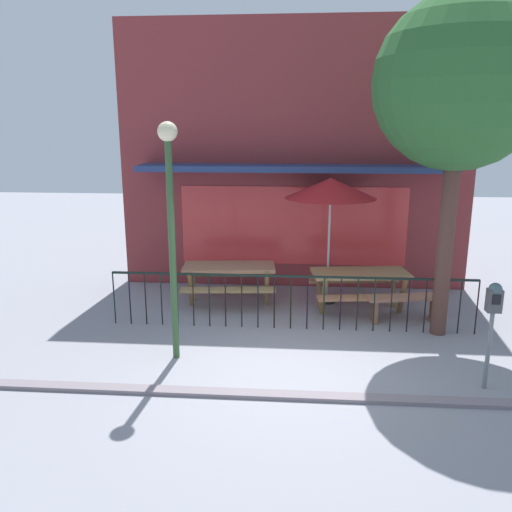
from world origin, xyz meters
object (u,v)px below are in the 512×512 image
object	(u,v)px
picnic_table_left	(229,273)
street_tree	(460,85)
patio_umbrella	(331,189)
parking_meter_near	(493,308)
picnic_table_right	(360,280)
street_lamp	(170,206)
patio_bench	(405,302)

from	to	relation	value
picnic_table_left	street_tree	world-z (taller)	street_tree
patio_umbrella	street_tree	xyz separation A→B (m)	(1.80, -1.51, 1.77)
patio_umbrella	parking_meter_near	bearing A→B (deg)	-60.65
picnic_table_right	parking_meter_near	world-z (taller)	parking_meter_near
picnic_table_right	patio_umbrella	distance (m)	1.82
street_lamp	patio_bench	bearing A→B (deg)	25.96
patio_umbrella	street_tree	world-z (taller)	street_tree
patio_bench	street_lamp	distance (m)	4.64
picnic_table_left	street_tree	size ratio (longest dim) A/B	0.35
picnic_table_left	street_lamp	size ratio (longest dim) A/B	0.55
picnic_table_right	patio_bench	bearing A→B (deg)	-33.67
street_tree	street_lamp	distance (m)	4.75
parking_meter_near	street_tree	size ratio (longest dim) A/B	0.27
patio_umbrella	street_lamp	xyz separation A→B (m)	(-2.44, -2.80, 0.05)
patio_umbrella	patio_bench	world-z (taller)	patio_umbrella
picnic_table_left	picnic_table_right	size ratio (longest dim) A/B	0.98
patio_bench	patio_umbrella	bearing A→B (deg)	144.18
parking_meter_near	patio_umbrella	bearing A→B (deg)	119.35
patio_bench	street_lamp	xyz separation A→B (m)	(-3.77, -1.84, 1.97)
parking_meter_near	picnic_table_right	bearing A→B (deg)	114.41
picnic_table_right	picnic_table_left	bearing A→B (deg)	174.27
patio_bench	street_tree	size ratio (longest dim) A/B	0.27
parking_meter_near	street_tree	bearing A→B (deg)	93.89
patio_bench	street_tree	world-z (taller)	street_tree
patio_umbrella	street_tree	size ratio (longest dim) A/B	0.46
picnic_table_right	street_lamp	bearing A→B (deg)	-142.19
picnic_table_right	parking_meter_near	size ratio (longest dim) A/B	1.32
parking_meter_near	street_tree	xyz separation A→B (m)	(-0.13, 1.92, 2.90)
patio_umbrella	picnic_table_left	bearing A→B (deg)	-173.91
street_tree	patio_bench	bearing A→B (deg)	130.21
picnic_table_left	patio_umbrella	world-z (taller)	patio_umbrella
street_lamp	street_tree	bearing A→B (deg)	16.96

